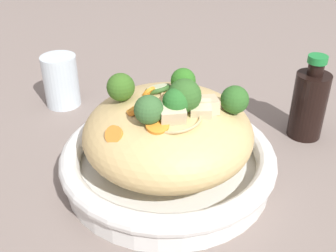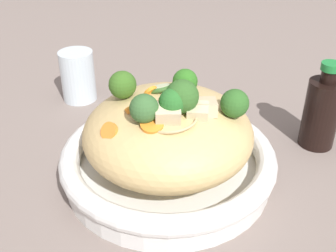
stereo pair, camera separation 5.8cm
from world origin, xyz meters
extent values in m
plane|color=slate|center=(0.00, 0.00, 0.00)|extent=(3.00, 3.00, 0.00)
cylinder|color=white|center=(0.00, 0.00, 0.01)|extent=(0.29, 0.29, 0.02)
torus|color=white|center=(0.00, 0.00, 0.04)|extent=(0.31, 0.31, 0.03)
ellipsoid|color=tan|center=(0.00, 0.00, 0.08)|extent=(0.24, 0.24, 0.11)
torus|color=tan|center=(0.01, -0.04, 0.12)|extent=(0.09, 0.09, 0.01)
torus|color=tan|center=(0.02, 0.01, 0.13)|extent=(0.07, 0.07, 0.01)
torus|color=tan|center=(0.02, -0.02, 0.10)|extent=(0.06, 0.06, 0.01)
cone|color=#9EBF79|center=(-0.03, -0.05, 0.12)|extent=(0.02, 0.02, 0.01)
sphere|color=#386432|center=(-0.03, -0.05, 0.14)|extent=(0.05, 0.05, 0.04)
cone|color=#A2B77A|center=(0.01, -0.04, 0.13)|extent=(0.02, 0.02, 0.02)
sphere|color=#296928|center=(0.01, -0.04, 0.15)|extent=(0.04, 0.04, 0.03)
cone|color=#99C26F|center=(0.09, -0.02, 0.11)|extent=(0.02, 0.02, 0.02)
sphere|color=#2F6225|center=(0.09, -0.02, 0.13)|extent=(0.05, 0.05, 0.04)
cone|color=#9EBD7C|center=(0.02, -0.03, 0.13)|extent=(0.03, 0.03, 0.01)
sphere|color=#326126|center=(0.02, -0.03, 0.15)|extent=(0.06, 0.06, 0.04)
cone|color=#A2B679|center=(0.02, 0.02, 0.13)|extent=(0.02, 0.02, 0.01)
sphere|color=#2F6F21|center=(0.02, 0.02, 0.15)|extent=(0.04, 0.04, 0.03)
cone|color=#9EC077|center=(-0.06, 0.02, 0.12)|extent=(0.02, 0.02, 0.02)
sphere|color=#396621|center=(-0.06, 0.02, 0.14)|extent=(0.05, 0.05, 0.04)
cylinder|color=orange|center=(-0.07, -0.05, 0.11)|extent=(0.03, 0.03, 0.02)
cylinder|color=orange|center=(-0.02, 0.02, 0.13)|extent=(0.03, 0.02, 0.02)
cylinder|color=orange|center=(-0.02, -0.06, 0.13)|extent=(0.03, 0.03, 0.01)
cylinder|color=orange|center=(-0.04, -0.02, 0.13)|extent=(0.04, 0.04, 0.02)
cylinder|color=orange|center=(0.09, 0.00, 0.11)|extent=(0.02, 0.02, 0.02)
cylinder|color=beige|center=(-0.01, -0.04, 0.13)|extent=(0.04, 0.04, 0.02)
torus|color=#2F5D2C|center=(-0.01, -0.04, 0.13)|extent=(0.05, 0.05, 0.02)
cylinder|color=beige|center=(-0.01, 0.03, 0.13)|extent=(0.04, 0.04, 0.02)
torus|color=#355E27|center=(-0.01, 0.03, 0.13)|extent=(0.05, 0.05, 0.02)
cube|color=beige|center=(0.04, -0.03, 0.13)|extent=(0.03, 0.03, 0.02)
cube|color=beige|center=(0.00, -0.05, 0.13)|extent=(0.03, 0.03, 0.03)
cube|color=beige|center=(0.05, -0.02, 0.13)|extent=(0.03, 0.03, 0.02)
cylinder|color=black|center=(0.24, 0.09, 0.06)|extent=(0.06, 0.06, 0.11)
cylinder|color=black|center=(0.24, 0.09, 0.12)|extent=(0.03, 0.03, 0.02)
cylinder|color=#1E7F38|center=(0.24, 0.09, 0.14)|extent=(0.03, 0.03, 0.01)
cylinder|color=silver|center=(-0.17, 0.25, 0.05)|extent=(0.07, 0.07, 0.10)
camera|label=1|loc=(-0.06, -0.49, 0.39)|focal=45.03mm
camera|label=2|loc=(0.00, -0.49, 0.39)|focal=45.03mm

